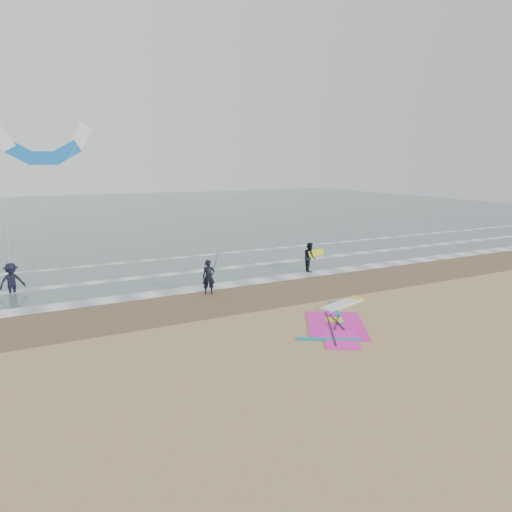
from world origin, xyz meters
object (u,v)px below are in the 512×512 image
person_walking (310,257)px  surf_kite (42,147)px  windsurf_rig (339,319)px  person_wading (11,275)px  person_standing (209,277)px

person_walking → surf_kite: (-13.99, 7.09, 6.50)m
windsurf_rig → person_walking: 8.84m
windsurf_rig → person_walking: size_ratio=3.08×
windsurf_rig → person_wading: 16.39m
surf_kite → person_walking: bearing=-26.9°
windsurf_rig → person_walking: bearing=64.6°
person_walking → person_wading: (-16.14, 2.77, 0.07)m
windsurf_rig → person_wading: person_wading is taller
windsurf_rig → person_standing: bearing=119.5°
person_walking → surf_kite: size_ratio=0.24×
windsurf_rig → person_standing: 7.13m
person_wading → person_walking: bearing=-27.9°
person_wading → surf_kite: bearing=45.4°
windsurf_rig → person_walking: person_walking is taller
person_standing → person_wading: (-8.88, 4.55, 0.09)m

